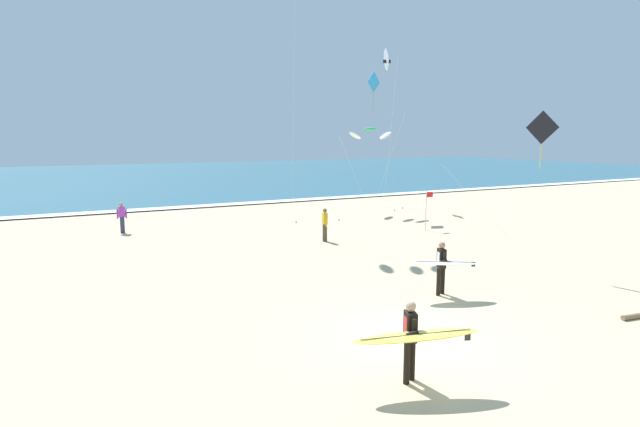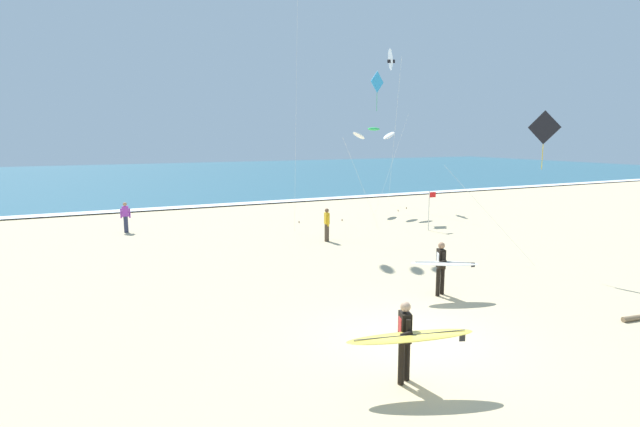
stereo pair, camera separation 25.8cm
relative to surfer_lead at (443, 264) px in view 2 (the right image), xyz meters
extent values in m
plane|color=#D1BA8E|center=(-2.86, -2.36, -1.05)|extent=(160.00, 160.00, 0.00)
cube|color=#2D6075|center=(-2.86, 53.08, -1.01)|extent=(160.00, 60.00, 0.08)
cube|color=white|center=(-2.86, 23.38, -0.96)|extent=(160.00, 1.37, 0.01)
cylinder|color=black|center=(-0.06, 0.12, -0.61)|extent=(0.13, 0.13, 0.88)
cylinder|color=black|center=(0.18, 0.20, -0.61)|extent=(0.13, 0.13, 0.88)
cube|color=black|center=(0.06, 0.16, 0.13)|extent=(0.31, 0.39, 0.60)
cube|color=white|center=(-0.04, 0.20, 0.17)|extent=(0.08, 0.19, 0.32)
sphere|color=#A87A59|center=(0.06, 0.16, 0.55)|extent=(0.21, 0.21, 0.21)
cylinder|color=black|center=(-0.02, -0.05, 0.24)|extent=(0.09, 0.09, 0.26)
cylinder|color=black|center=(-0.11, -0.12, 0.11)|extent=(0.26, 0.16, 0.14)
cylinder|color=black|center=(0.14, 0.38, 0.09)|extent=(0.09, 0.09, 0.56)
ellipsoid|color=white|center=(-0.06, -0.18, 0.07)|extent=(2.18, 1.25, 0.16)
cube|color=#333333|center=(-0.06, -0.18, 0.11)|extent=(1.76, 0.67, 0.08)
cube|color=#262628|center=(0.77, -0.48, 0.00)|extent=(0.12, 0.05, 0.14)
cylinder|color=black|center=(-4.38, -4.06, -0.61)|extent=(0.13, 0.13, 0.88)
cylinder|color=black|center=(-4.18, -3.97, -0.61)|extent=(0.13, 0.13, 0.88)
cube|color=black|center=(-4.28, -4.02, 0.13)|extent=(0.30, 0.39, 0.60)
cube|color=red|center=(-4.38, -3.98, 0.17)|extent=(0.08, 0.19, 0.32)
sphere|color=tan|center=(-4.28, -4.02, 0.55)|extent=(0.21, 0.21, 0.21)
cylinder|color=black|center=(-4.36, -4.23, 0.24)|extent=(0.09, 0.09, 0.26)
cylinder|color=black|center=(-4.45, -4.30, 0.11)|extent=(0.26, 0.16, 0.14)
cylinder|color=black|center=(-4.20, -3.80, 0.09)|extent=(0.09, 0.09, 0.56)
ellipsoid|color=#EFD14C|center=(-4.40, -4.35, 0.07)|extent=(2.54, 1.35, 0.21)
cube|color=#333333|center=(-4.40, -4.35, 0.11)|extent=(2.08, 0.78, 0.13)
cube|color=#262628|center=(-3.41, -4.72, 0.00)|extent=(0.12, 0.05, 0.14)
cone|color=white|center=(10.44, 18.69, 9.27)|extent=(0.84, 1.50, 1.50)
cube|color=black|center=(10.44, 18.69, 9.13)|extent=(0.51, 0.22, 0.24)
cylinder|color=silver|center=(9.81, 17.15, 4.03)|extent=(1.26, 3.08, 9.96)
cylinder|color=brown|center=(9.19, 15.62, -1.00)|extent=(0.06, 0.06, 0.10)
cube|color=black|center=(5.40, 1.15, 4.23)|extent=(0.38, 1.17, 1.21)
cylinder|color=yellow|center=(5.40, 1.15, 3.17)|extent=(0.02, 0.02, 0.92)
cylinder|color=silver|center=(4.80, 3.15, 0.88)|extent=(1.22, 4.02, 3.66)
cylinder|color=brown|center=(4.19, 5.15, -1.00)|extent=(0.06, 0.06, 0.10)
cylinder|color=silver|center=(0.66, 12.92, 5.36)|extent=(1.49, 2.81, 12.60)
cylinder|color=brown|center=(1.40, 14.32, -1.00)|extent=(0.06, 0.06, 0.10)
cube|color=#2D99DB|center=(6.99, 15.02, 7.22)|extent=(1.21, 0.49, 1.29)
cylinder|color=green|center=(6.99, 15.02, 6.02)|extent=(0.02, 0.02, 1.11)
cylinder|color=silver|center=(8.68, 15.67, 2.26)|extent=(3.39, 1.32, 6.41)
cylinder|color=brown|center=(10.37, 16.32, -1.00)|extent=(0.06, 0.06, 0.10)
ellipsoid|color=white|center=(7.77, 14.75, 3.96)|extent=(1.41, 1.07, 0.61)
ellipsoid|color=green|center=(7.23, 15.70, 4.37)|extent=(1.42, 1.07, 0.20)
ellipsoid|color=white|center=(6.69, 16.66, 3.96)|extent=(1.41, 1.07, 0.61)
cylinder|color=silver|center=(5.60, 14.79, 1.46)|extent=(3.26, 1.85, 4.81)
cylinder|color=brown|center=(3.98, 13.87, -1.00)|extent=(0.06, 0.06, 0.10)
cylinder|color=#4C3D2D|center=(0.54, 9.04, -0.63)|extent=(0.22, 0.22, 0.84)
cube|color=gold|center=(0.54, 9.04, 0.06)|extent=(0.23, 0.34, 0.54)
sphere|color=brown|center=(0.54, 9.04, 0.44)|extent=(0.20, 0.20, 0.20)
cylinder|color=gold|center=(0.50, 8.83, -0.04)|extent=(0.08, 0.08, 0.50)
cylinder|color=gold|center=(0.57, 9.25, -0.04)|extent=(0.08, 0.08, 0.50)
cylinder|color=#2D334C|center=(-7.86, 15.62, -0.63)|extent=(0.22, 0.22, 0.84)
cube|color=purple|center=(-7.86, 15.62, 0.06)|extent=(0.34, 0.22, 0.54)
sphere|color=#A87A59|center=(-7.86, 15.62, 0.44)|extent=(0.20, 0.20, 0.20)
cylinder|color=purple|center=(-7.65, 15.59, -0.04)|extent=(0.08, 0.08, 0.50)
cylinder|color=purple|center=(-8.07, 15.64, -0.04)|extent=(0.08, 0.08, 0.50)
cylinder|color=silver|center=(6.67, 9.20, 0.00)|extent=(0.05, 0.05, 2.10)
cube|color=red|center=(6.89, 9.20, 0.85)|extent=(0.40, 0.02, 0.28)
camera|label=1|loc=(-10.23, -11.77, 3.91)|focal=28.14mm
camera|label=2|loc=(-10.00, -11.88, 3.91)|focal=28.14mm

